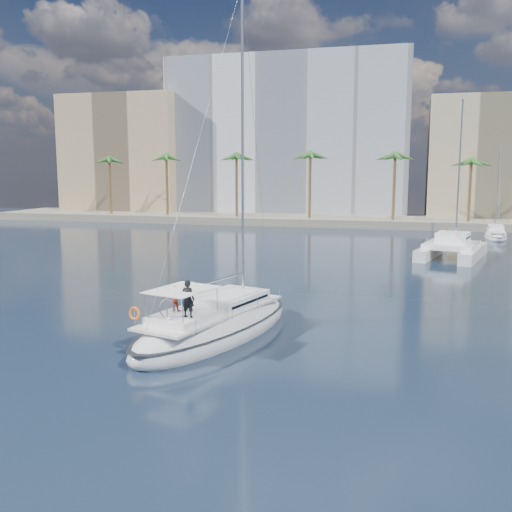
# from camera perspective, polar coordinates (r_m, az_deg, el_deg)

# --- Properties ---
(ground) EXTENTS (160.00, 160.00, 0.00)m
(ground) POSITION_cam_1_polar(r_m,az_deg,el_deg) (32.57, -1.94, -6.62)
(ground) COLOR black
(ground) RESTS_ON ground
(quay) EXTENTS (120.00, 14.00, 1.20)m
(quay) POSITION_cam_1_polar(r_m,az_deg,el_deg) (91.86, 9.21, 3.53)
(quay) COLOR gray
(quay) RESTS_ON ground
(building_modern) EXTENTS (42.00, 16.00, 28.00)m
(building_modern) POSITION_cam_1_polar(r_m,az_deg,el_deg) (105.35, 3.44, 11.55)
(building_modern) COLOR white
(building_modern) RESTS_ON ground
(building_tan_left) EXTENTS (22.00, 14.00, 22.00)m
(building_tan_left) POSITION_cam_1_polar(r_m,az_deg,el_deg) (111.52, -12.52, 9.66)
(building_tan_left) COLOR tan
(building_tan_left) RESTS_ON ground
(building_beige) EXTENTS (20.00, 14.00, 20.00)m
(building_beige) POSITION_cam_1_polar(r_m,az_deg,el_deg) (100.88, 22.56, 8.78)
(building_beige) COLOR #BDB088
(building_beige) RESTS_ON ground
(palm_left) EXTENTS (3.60, 3.60, 12.30)m
(palm_left) POSITION_cam_1_polar(r_m,az_deg,el_deg) (97.19, -11.55, 9.45)
(palm_left) COLOR brown
(palm_left) RESTS_ON ground
(palm_centre) EXTENTS (3.60, 3.60, 12.30)m
(palm_centre) POSITION_cam_1_polar(r_m,az_deg,el_deg) (87.56, 9.09, 9.63)
(palm_centre) COLOR brown
(palm_centre) RESTS_ON ground
(main_sloop) EXTENTS (7.32, 13.40, 18.96)m
(main_sloop) POSITION_cam_1_polar(r_m,az_deg,el_deg) (29.77, -4.02, -6.99)
(main_sloop) COLOR silver
(main_sloop) RESTS_ON ground
(catamaran) EXTENTS (7.58, 11.35, 15.36)m
(catamaran) POSITION_cam_1_polar(r_m,az_deg,el_deg) (59.19, 19.02, 0.90)
(catamaran) COLOR silver
(catamaran) RESTS_ON ground
(seagull) EXTENTS (1.15, 0.49, 0.21)m
(seagull) POSITION_cam_1_polar(r_m,az_deg,el_deg) (39.01, -6.49, -2.72)
(seagull) COLOR silver
(seagull) RESTS_ON ground
(moored_yacht_a) EXTENTS (3.37, 9.52, 11.90)m
(moored_yacht_a) POSITION_cam_1_polar(r_m,az_deg,el_deg) (78.28, 22.84, 1.66)
(moored_yacht_a) COLOR silver
(moored_yacht_a) RESTS_ON ground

